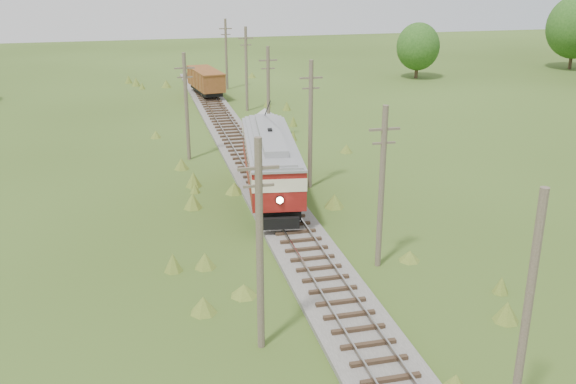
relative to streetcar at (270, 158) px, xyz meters
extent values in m
cube|color=#605B54|center=(0.00, 4.53, -2.73)|extent=(3.60, 96.00, 0.25)
cube|color=#726659|center=(-0.72, 4.53, -2.37)|extent=(0.08, 96.00, 0.17)
cube|color=#726659|center=(0.72, 4.53, -2.37)|extent=(0.08, 96.00, 0.17)
cube|color=#2D2116|center=(0.00, 4.53, -2.53)|extent=(2.40, 96.00, 0.16)
cube|color=black|center=(0.00, 0.00, -1.79)|extent=(4.28, 12.59, 0.50)
cube|color=maroon|center=(0.00, 0.00, -0.68)|extent=(4.89, 13.71, 1.23)
cube|color=beige|center=(0.00, 0.00, 0.33)|extent=(4.93, 13.78, 0.78)
cube|color=black|center=(0.00, 0.00, 0.33)|extent=(4.88, 13.19, 0.61)
cube|color=maroon|center=(0.00, 0.00, 0.89)|extent=(4.89, 13.71, 0.34)
cube|color=gray|center=(0.00, 0.00, 1.26)|extent=(4.97, 13.85, 0.42)
cube|color=gray|center=(0.00, 0.00, 1.64)|extent=(2.73, 10.16, 0.45)
sphere|color=#FFF2BF|center=(-0.90, -6.72, -0.51)|extent=(0.40, 0.40, 0.40)
cylinder|color=black|center=(0.27, 2.00, 2.90)|extent=(0.76, 5.17, 2.16)
cylinder|color=black|center=(-1.51, -4.92, -1.85)|extent=(0.25, 0.90, 0.89)
cylinder|color=black|center=(0.16, -5.14, -1.85)|extent=(0.25, 0.90, 0.89)
cylinder|color=black|center=(-0.16, 5.14, -1.85)|extent=(0.25, 0.90, 0.89)
cylinder|color=black|center=(1.51, 4.92, -1.85)|extent=(0.25, 0.90, 0.89)
cube|color=black|center=(0.00, 35.97, -1.95)|extent=(3.02, 7.43, 0.50)
cube|color=brown|center=(0.00, 35.97, -0.69)|extent=(3.65, 8.30, 2.01)
cube|color=brown|center=(0.00, 35.97, 0.36)|extent=(3.72, 8.47, 0.12)
cylinder|color=black|center=(-0.43, 33.49, -1.90)|extent=(0.23, 0.81, 0.80)
cylinder|color=black|center=(1.06, 33.69, -1.90)|extent=(0.23, 0.81, 0.80)
cylinder|color=black|center=(-1.06, 38.26, -1.90)|extent=(0.23, 0.81, 0.80)
cylinder|color=black|center=(0.43, 38.46, -1.90)|extent=(0.23, 0.81, 0.80)
cone|color=gray|center=(4.31, 22.45, -2.21)|extent=(3.45, 3.45, 1.29)
cone|color=gray|center=(5.17, 21.38, -2.48)|extent=(1.94, 1.94, 0.75)
cylinder|color=brown|center=(3.10, -24.47, 1.54)|extent=(0.30, 0.30, 8.80)
cylinder|color=brown|center=(3.30, -11.47, 1.44)|extent=(0.30, 0.30, 8.60)
cube|color=brown|center=(3.30, -11.47, 4.54)|extent=(1.60, 0.12, 0.12)
cube|color=brown|center=(3.30, -11.47, 3.84)|extent=(1.20, 0.10, 0.10)
cylinder|color=brown|center=(3.20, 1.53, 1.64)|extent=(0.30, 0.30, 9.00)
cube|color=brown|center=(3.20, 1.53, 4.94)|extent=(1.60, 0.12, 0.12)
cube|color=brown|center=(3.20, 1.53, 4.24)|extent=(1.20, 0.10, 0.10)
cylinder|color=brown|center=(3.00, 14.53, 1.34)|extent=(0.30, 0.30, 8.40)
cube|color=brown|center=(3.00, 14.53, 4.34)|extent=(1.60, 0.12, 0.12)
cube|color=brown|center=(3.00, 14.53, 3.64)|extent=(1.20, 0.10, 0.10)
cylinder|color=brown|center=(3.40, 27.53, 1.59)|extent=(0.30, 0.30, 8.90)
cube|color=brown|center=(3.40, 27.53, 4.84)|extent=(1.60, 0.12, 0.12)
cube|color=brown|center=(3.40, 27.53, 4.14)|extent=(1.20, 0.10, 0.10)
cylinder|color=brown|center=(3.20, 40.53, 1.49)|extent=(0.30, 0.30, 8.70)
cube|color=brown|center=(3.20, 40.53, 4.64)|extent=(1.60, 0.12, 0.12)
cube|color=brown|center=(3.20, 40.53, 3.94)|extent=(1.20, 0.10, 0.10)
cylinder|color=brown|center=(-4.20, -17.47, 1.64)|extent=(0.30, 0.30, 9.00)
cube|color=brown|center=(-4.20, -17.47, 4.94)|extent=(1.60, 0.12, 0.12)
cube|color=brown|center=(-4.20, -17.47, 4.24)|extent=(1.20, 0.10, 0.10)
cylinder|color=brown|center=(-4.50, 10.53, 1.44)|extent=(0.30, 0.30, 8.60)
cube|color=brown|center=(-4.50, 10.53, 4.54)|extent=(1.60, 0.12, 0.12)
cube|color=brown|center=(-4.50, 10.53, 3.84)|extent=(1.20, 0.10, 0.10)
cylinder|color=#38281C|center=(56.00, 44.53, -1.06)|extent=(0.50, 0.50, 3.60)
ellipsoid|color=#1E4815|center=(56.00, 44.53, 3.34)|extent=(8.40, 8.40, 9.24)
cylinder|color=#38281C|center=(30.00, 42.53, -1.60)|extent=(0.50, 0.50, 2.52)
ellipsoid|color=#1E4815|center=(30.00, 42.53, 1.48)|extent=(5.88, 5.88, 6.47)
camera|label=1|loc=(-8.59, -40.10, 12.21)|focal=40.00mm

